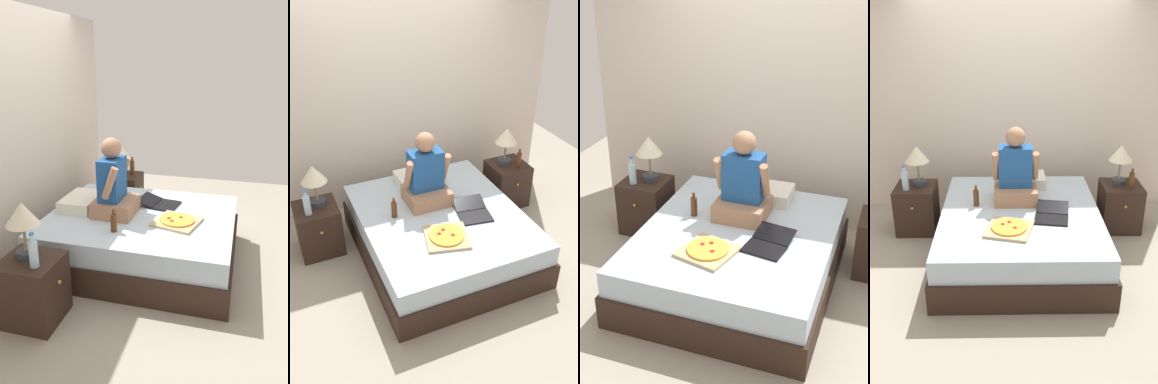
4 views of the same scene
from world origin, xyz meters
The scene contains 14 objects.
ground_plane centered at (0.00, 0.00, 0.00)m, with size 5.95×5.95×0.00m, color #9E9384.
wall_back centered at (0.00, 1.31, 1.25)m, with size 3.95×0.12×2.50m, color beige.
bed centered at (0.00, 0.00, 0.25)m, with size 1.62×1.90×0.50m.
nightstand_left centered at (-1.16, 0.57, 0.27)m, with size 0.44×0.47×0.54m.
lamp_on_left_nightstand centered at (-1.12, 0.62, 0.86)m, with size 0.26×0.26×0.45m.
water_bottle centered at (-1.24, 0.48, 0.65)m, with size 0.07×0.07×0.28m.
nightstand_right centered at (1.16, 0.57, 0.27)m, with size 0.44×0.47×0.54m.
lamp_on_right_nightstand centered at (1.13, 0.62, 0.86)m, with size 0.26×0.26×0.45m.
beer_bottle centered at (1.23, 0.47, 0.63)m, with size 0.06×0.06×0.23m.
pillow centered at (0.04, 0.67, 0.56)m, with size 0.52×0.34×0.12m, color silver.
person_seated centered at (-0.04, 0.27, 0.79)m, with size 0.47×0.40×0.78m.
laptop centered at (0.30, -0.14, 0.52)m, with size 0.38×0.46×0.07m.
pizza_box centered at (-0.11, -0.39, 0.52)m, with size 0.48×0.48×0.05m.
beer_bottle_on_bed centered at (-0.45, 0.14, 0.59)m, with size 0.06×0.06×0.22m.
Camera 1 is at (-3.37, -0.94, 1.99)m, focal length 35.00 mm.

